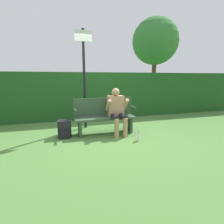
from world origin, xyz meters
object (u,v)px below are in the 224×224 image
Objects in this scene: park_bench at (105,116)px; backpack at (64,129)px; water_bottle at (138,136)px; tree at (155,42)px; parked_car at (26,88)px; signpost at (84,73)px; person_seated at (117,109)px.

park_bench is 3.77× the size of backpack.
tree is (3.10, 4.96, 3.07)m from water_bottle.
water_bottle is 11.51m from parked_car.
signpost reaches higher than park_bench.
person_seated is 0.26× the size of parked_car.
parked_car is at bearing 109.57° from park_bench.
park_bench reaches higher than water_bottle.
person_seated is at bearing -128.47° from tree.
signpost is at bearing -90.30° from parked_car.
backpack is 1.82× the size of water_bottle.
parked_car is 9.58m from tree.
tree is at bearing -57.47° from parked_car.
park_bench is 1.04m from backpack.
park_bench is at bearing -131.59° from tree.
park_bench is 1.34× the size of person_seated.
water_bottle is at bearing -54.74° from signpost.
signpost is 5.67m from tree.
person_seated is at bearing 113.84° from water_bottle.
tree is (3.40, 4.28, 2.55)m from person_seated.
tree is at bearing 42.04° from backpack.
person_seated is 0.90m from water_bottle.
backpack is 1.62m from signpost.
person_seated reaches higher than water_bottle.
parked_car reaches higher than person_seated.
parked_car is at bearing 141.35° from tree.
signpost is (0.59, 0.68, 1.34)m from backpack.
person_seated reaches higher than backpack.
backpack is 1.75m from water_bottle.
parked_car reaches higher than park_bench.
signpost is 9.87m from parked_car.
signpost reaches higher than water_bottle.
park_bench is 1.05m from water_bottle.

